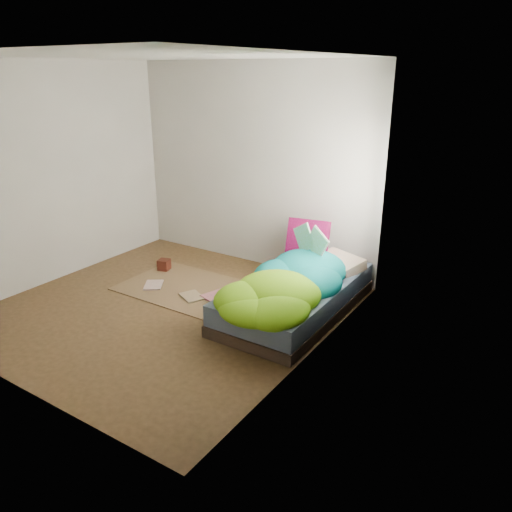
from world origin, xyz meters
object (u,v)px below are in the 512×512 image
Objects in this scene: bed at (296,297)px; floor_book_a at (145,285)px; pillow_magenta at (308,240)px; open_book at (310,232)px; floor_book_b at (212,292)px; wooden_box at (164,265)px.

bed is 7.00× the size of floor_book_a.
pillow_magenta is 1.70× the size of floor_book_a.
pillow_magenta is at bearing 108.34° from bed.
open_book reaches higher than pillow_magenta.
bed reaches higher than floor_book_b.
wooden_box is (-1.78, -0.60, -0.50)m from pillow_magenta.
open_book reaches higher than floor_book_a.
open_book is 1.29× the size of floor_book_b.
open_book is 1.37m from floor_book_b.
floor_book_a is (-1.61, -1.12, -0.56)m from pillow_magenta.
floor_book_b is (-0.80, -0.85, -0.55)m from pillow_magenta.
bed is at bearing -64.78° from open_book.
open_book reaches higher than floor_book_b.
floor_book_a is at bearing -155.61° from pillow_magenta.
open_book is (-0.02, 0.34, 0.65)m from bed.
pillow_magenta is 1.39× the size of floor_book_b.
bed is 4.13× the size of pillow_magenta.
bed is 4.46× the size of open_book.
open_book is at bearing -70.42° from pillow_magenta.
open_book is at bearing -11.53° from floor_book_a.
floor_book_a is at bearing -167.23° from bed.
wooden_box is at bearing -171.91° from pillow_magenta.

